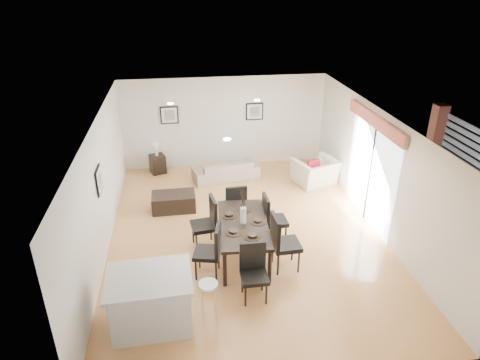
{
  "coord_description": "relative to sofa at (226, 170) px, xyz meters",
  "views": [
    {
      "loc": [
        -1.32,
        -8.12,
        5.32
      ],
      "look_at": [
        -0.06,
        0.4,
        1.16
      ],
      "focal_mm": 32.0,
      "sensor_mm": 36.0,
      "label": 1
    }
  ],
  "objects": [
    {
      "name": "ground",
      "position": [
        0.1,
        -2.96,
        -0.27
      ],
      "size": [
        8.0,
        8.0,
        0.0
      ],
      "primitive_type": "plane",
      "color": "tan",
      "rests_on": "ground"
    },
    {
      "name": "wall_back",
      "position": [
        0.1,
        1.04,
        1.08
      ],
      "size": [
        6.0,
        0.04,
        2.7
      ],
      "primitive_type": "cube",
      "color": "silver",
      "rests_on": "ground"
    },
    {
      "name": "wall_front",
      "position": [
        0.1,
        -6.96,
        1.08
      ],
      "size": [
        6.0,
        0.04,
        2.7
      ],
      "primitive_type": "cube",
      "color": "silver",
      "rests_on": "ground"
    },
    {
      "name": "wall_left",
      "position": [
        -2.9,
        -2.96,
        1.08
      ],
      "size": [
        0.04,
        8.0,
        2.7
      ],
      "primitive_type": "cube",
      "color": "silver",
      "rests_on": "ground"
    },
    {
      "name": "wall_right",
      "position": [
        3.1,
        -2.96,
        1.08
      ],
      "size": [
        0.04,
        8.0,
        2.7
      ],
      "primitive_type": "cube",
      "color": "silver",
      "rests_on": "ground"
    },
    {
      "name": "ceiling",
      "position": [
        0.1,
        -2.96,
        2.43
      ],
      "size": [
        6.0,
        8.0,
        0.02
      ],
      "primitive_type": "cube",
      "color": "white",
      "rests_on": "wall_back"
    },
    {
      "name": "sofa",
      "position": [
        0.0,
        0.0,
        0.0
      ],
      "size": [
        1.98,
        1.09,
        0.55
      ],
      "primitive_type": "imported",
      "rotation": [
        0.0,
        0.0,
        3.34
      ],
      "color": "gray",
      "rests_on": "ground"
    },
    {
      "name": "armchair",
      "position": [
        2.44,
        -0.7,
        0.09
      ],
      "size": [
        1.37,
        1.28,
        0.72
      ],
      "primitive_type": "imported",
      "rotation": [
        0.0,
        0.0,
        3.47
      ],
      "color": "beige",
      "rests_on": "ground"
    },
    {
      "name": "courtyard_plant_b",
      "position": [
        5.75,
        -2.08,
        0.09
      ],
      "size": [
        0.54,
        0.54,
        0.72
      ],
      "primitive_type": "imported",
      "rotation": [
        0.0,
        0.0,
        0.43
      ],
      "color": "#385F28",
      "rests_on": "ground"
    },
    {
      "name": "dining_table",
      "position": [
        -0.08,
        -3.81,
        0.45
      ],
      "size": [
        1.1,
        2.0,
        0.81
      ],
      "rotation": [
        0.0,
        0.0,
        -0.07
      ],
      "color": "black",
      "rests_on": "ground"
    },
    {
      "name": "dining_chair_wnear",
      "position": [
        -0.77,
        -4.32,
        0.34
      ],
      "size": [
        0.6,
        0.6,
        1.11
      ],
      "rotation": [
        0.0,
        0.0,
        -1.8
      ],
      "color": "black",
      "rests_on": "ground"
    },
    {
      "name": "dining_chair_wfar",
      "position": [
        -0.76,
        -3.31,
        0.36
      ],
      "size": [
        0.58,
        0.58,
        1.14
      ],
      "rotation": [
        0.0,
        0.0,
        -1.43
      ],
      "color": "black",
      "rests_on": "ground"
    },
    {
      "name": "dining_chair_enear",
      "position": [
        0.59,
        -4.3,
        0.39
      ],
      "size": [
        0.56,
        0.56,
        1.19
      ],
      "rotation": [
        0.0,
        0.0,
        1.61
      ],
      "color": "black",
      "rests_on": "ground"
    },
    {
      "name": "dining_chair_efar",
      "position": [
        0.6,
        -3.33,
        0.35
      ],
      "size": [
        0.52,
        0.52,
        1.11
      ],
      "rotation": [
        0.0,
        0.0,
        1.61
      ],
      "color": "black",
      "rests_on": "ground"
    },
    {
      "name": "dining_chair_head",
      "position": [
        -0.08,
        -5.02,
        0.32
      ],
      "size": [
        0.48,
        0.48,
        1.06
      ],
      "rotation": [
        0.0,
        0.0,
        -0.0
      ],
      "color": "black",
      "rests_on": "ground"
    },
    {
      "name": "dining_chair_foot",
      "position": [
        -0.08,
        -2.61,
        0.33
      ],
      "size": [
        0.51,
        0.51,
        1.08
      ],
      "rotation": [
        0.0,
        0.0,
        3.19
      ],
      "color": "black",
      "rests_on": "ground"
    },
    {
      "name": "vase",
      "position": [
        -0.08,
        -3.81,
        0.82
      ],
      "size": [
        0.88,
        1.39,
        0.73
      ],
      "color": "white",
      "rests_on": "dining_table"
    },
    {
      "name": "coffee_table",
      "position": [
        -1.49,
        -1.6,
        -0.06
      ],
      "size": [
        1.07,
        0.65,
        0.42
      ],
      "primitive_type": "cube",
      "rotation": [
        0.0,
        0.0,
        0.01
      ],
      "color": "black",
      "rests_on": "ground"
    },
    {
      "name": "side_table",
      "position": [
        -1.94,
        0.69,
        0.0
      ],
      "size": [
        0.52,
        0.52,
        0.55
      ],
      "primitive_type": "cube",
      "rotation": [
        0.0,
        0.0,
        0.32
      ],
      "color": "black",
      "rests_on": "ground"
    },
    {
      "name": "table_lamp",
      "position": [
        -1.94,
        0.69,
        0.52
      ],
      "size": [
        0.19,
        0.19,
        0.37
      ],
      "color": "white",
      "rests_on": "side_table"
    },
    {
      "name": "cushion",
      "position": [
        2.33,
        -0.8,
        0.32
      ],
      "size": [
        0.37,
        0.19,
        0.35
      ],
      "primitive_type": "cube",
      "rotation": [
        0.0,
        0.0,
        3.37
      ],
      "color": "maroon",
      "rests_on": "armchair"
    },
    {
      "name": "kitchen_island",
      "position": [
        -1.88,
        -5.46,
        0.21
      ],
      "size": [
        1.41,
        1.1,
        0.96
      ],
      "rotation": [
        0.0,
        0.0,
        0.03
      ],
      "color": "silver",
      "rests_on": "ground"
    },
    {
      "name": "bar_stool",
      "position": [
        -0.93,
        -5.46,
        0.34
      ],
      "size": [
        0.33,
        0.33,
        0.72
      ],
      "color": "white",
      "rests_on": "ground"
    },
    {
      "name": "framed_print_back_left",
      "position": [
        -1.5,
        1.01,
        1.38
      ],
      "size": [
        0.52,
        0.04,
        0.52
      ],
      "color": "black",
      "rests_on": "wall_back"
    },
    {
      "name": "framed_print_back_right",
      "position": [
        1.0,
        1.01,
        1.38
      ],
      "size": [
        0.52,
        0.04,
        0.52
      ],
      "color": "black",
      "rests_on": "wall_back"
    },
    {
      "name": "framed_print_left_wall",
      "position": [
        -2.87,
        -3.16,
        1.38
      ],
      "size": [
        0.04,
        0.52,
        0.52
      ],
      "rotation": [
        0.0,
        0.0,
        1.57
      ],
      "color": "black",
      "rests_on": "wall_left"
    },
    {
      "name": "sliding_door",
      "position": [
        3.05,
        -2.66,
        1.39
      ],
      "size": [
        0.12,
        2.7,
        2.57
      ],
      "color": "white",
      "rests_on": "wall_right"
    },
    {
      "name": "courtyard",
      "position": [
        6.26,
        -2.1,
        0.65
      ],
      "size": [
        6.0,
        6.0,
        2.0
      ],
      "color": "#9C9580",
      "rests_on": "ground"
    }
  ]
}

